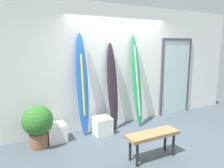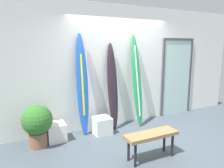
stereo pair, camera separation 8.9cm
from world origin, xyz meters
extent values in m
cube|color=#444E57|center=(0.00, 0.00, -0.02)|extent=(8.00, 8.00, 0.04)
cube|color=silver|center=(0.00, 1.30, 1.40)|extent=(7.20, 0.20, 2.80)
ellipsoid|color=#2057B2|center=(-0.99, 1.00, 1.07)|extent=(0.27, 0.33, 2.14)
cube|color=yellow|center=(-0.99, 0.98, 1.07)|extent=(0.05, 0.17, 1.28)
cone|color=black|center=(-0.99, 0.93, 0.19)|extent=(0.07, 0.08, 0.11)
ellipsoid|color=black|center=(-0.28, 1.00, 0.97)|extent=(0.25, 0.36, 1.95)
ellipsoid|color=#20824B|center=(0.33, 0.95, 1.07)|extent=(0.24, 0.46, 2.13)
cube|color=white|center=(0.33, 0.93, 1.07)|extent=(0.04, 0.32, 1.64)
cone|color=black|center=(0.33, 0.82, 0.19)|extent=(0.07, 0.09, 0.11)
cube|color=white|center=(-1.59, 0.90, 0.18)|extent=(0.36, 0.36, 0.36)
cube|color=silver|center=(-0.64, 0.80, 0.18)|extent=(0.37, 0.37, 0.36)
cube|color=silver|center=(1.76, 1.18, 1.01)|extent=(0.91, 0.02, 2.01)
cube|color=#47474C|center=(1.28, 1.18, 1.01)|extent=(0.06, 0.06, 2.01)
cube|color=#47474C|center=(2.25, 1.18, 1.01)|extent=(0.06, 0.06, 2.01)
cube|color=#47474C|center=(1.76, 1.18, 2.04)|extent=(1.03, 0.06, 0.06)
cylinder|color=brown|center=(-1.94, 0.79, 0.14)|extent=(0.33, 0.33, 0.28)
sphere|color=#2E6A25|center=(-1.94, 0.79, 0.52)|extent=(0.56, 0.56, 0.56)
cube|color=olive|center=(-0.30, -0.49, 0.42)|extent=(0.93, 0.30, 0.06)
cylinder|color=black|center=(-0.67, -0.59, 0.20)|extent=(0.04, 0.04, 0.39)
cylinder|color=black|center=(0.07, -0.59, 0.20)|extent=(0.04, 0.04, 0.39)
cylinder|color=black|center=(-0.67, -0.38, 0.20)|extent=(0.04, 0.04, 0.39)
cylinder|color=black|center=(0.07, -0.38, 0.20)|extent=(0.04, 0.04, 0.39)
camera|label=1|loc=(-2.39, -3.07, 1.87)|focal=33.44mm
camera|label=2|loc=(-2.31, -3.11, 1.87)|focal=33.44mm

